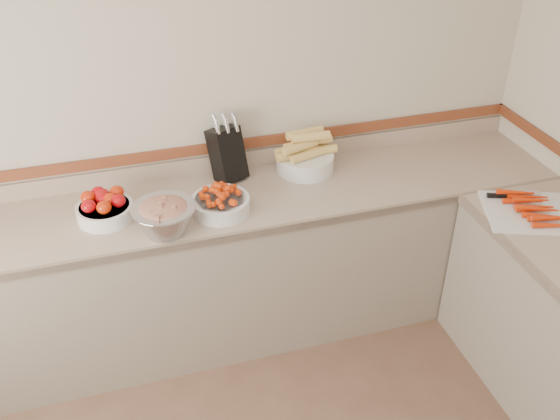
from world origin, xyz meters
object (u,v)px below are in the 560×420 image
object	(u,v)px
cutting_board	(533,210)
rhubarb_bowl	(164,216)
tomato_bowl	(104,207)
corn_bowl	(305,156)
knife_block	(227,152)
cherry_tomato_bowl	(220,202)

from	to	relation	value
cutting_board	rhubarb_bowl	bearing A→B (deg)	168.37
tomato_bowl	corn_bowl	size ratio (longest dim) A/B	0.79
knife_block	rhubarb_bowl	bearing A→B (deg)	-133.62
cherry_tomato_bowl	rhubarb_bowl	distance (m)	0.32
tomato_bowl	corn_bowl	distance (m)	1.13
rhubarb_bowl	corn_bowl	bearing A→B (deg)	24.53
cutting_board	cherry_tomato_bowl	bearing A→B (deg)	162.54
knife_block	rhubarb_bowl	world-z (taller)	knife_block
cherry_tomato_bowl	rhubarb_bowl	bearing A→B (deg)	-160.57
cherry_tomato_bowl	corn_bowl	xyz separation A→B (m)	(0.55, 0.28, 0.03)
knife_block	rhubarb_bowl	distance (m)	0.60
tomato_bowl	cutting_board	bearing A→B (deg)	-15.66
corn_bowl	rhubarb_bowl	size ratio (longest dim) A/B	1.16
tomato_bowl	corn_bowl	bearing A→B (deg)	8.89
knife_block	cutting_board	bearing A→B (deg)	-29.68
tomato_bowl	cutting_board	distance (m)	2.17
knife_block	tomato_bowl	size ratio (longest dim) A/B	1.35
corn_bowl	rhubarb_bowl	bearing A→B (deg)	-155.47
knife_block	cutting_board	distance (m)	1.63
knife_block	rhubarb_bowl	xyz separation A→B (m)	(-0.41, -0.43, -0.07)
tomato_bowl	cherry_tomato_bowl	bearing A→B (deg)	-10.68
corn_bowl	knife_block	bearing A→B (deg)	174.43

